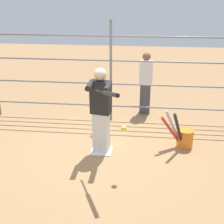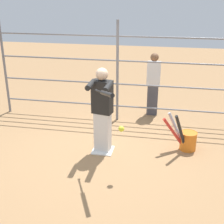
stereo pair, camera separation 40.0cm
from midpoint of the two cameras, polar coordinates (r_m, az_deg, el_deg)
The scene contains 8 objects.
ground_plane at distance 6.19m, azimuth -3.80°, elevation -7.16°, with size 24.00×24.00×0.00m, color #9E754C.
home_plate at distance 6.19m, azimuth -3.80°, elevation -7.07°, with size 0.40×0.40×0.02m.
fence_backstop at distance 7.23m, azimuth -1.81°, elevation 7.24°, with size 5.71×0.06×2.35m.
batter at distance 5.80m, azimuth -4.05°, elevation 0.59°, with size 0.42×0.62×1.67m.
baseball_bat_swinging at distance 4.71m, azimuth -3.04°, elevation 3.35°, with size 0.49×0.83×0.25m.
softball_in_flight at distance 5.05m, azimuth -0.11°, elevation -3.06°, with size 0.10×0.10×0.10m.
bat_bucket at distance 6.35m, azimuth 11.14°, elevation -4.47°, with size 0.70×0.53×0.84m.
bystander_behind_fence at distance 7.75m, azimuth 4.69°, elevation 5.36°, with size 0.32×0.20×1.56m.
Camera 1 is at (-0.82, 5.36, 2.99)m, focal length 50.00 mm.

